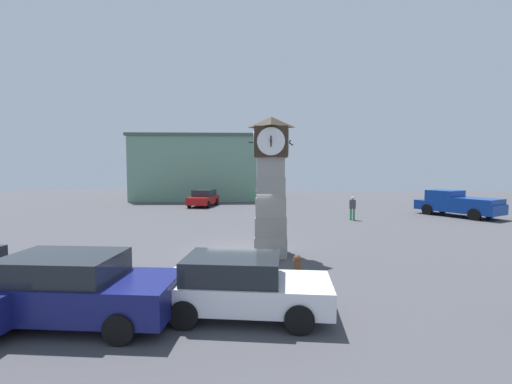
# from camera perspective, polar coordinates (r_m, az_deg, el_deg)

# --- Properties ---
(ground_plane) EXTENTS (79.41, 79.41, 0.00)m
(ground_plane) POSITION_cam_1_polar(r_m,az_deg,el_deg) (14.58, -2.37, -9.84)
(ground_plane) COLOR #424247
(clock_tower) EXTENTS (1.76, 1.59, 5.49)m
(clock_tower) POSITION_cam_1_polar(r_m,az_deg,el_deg) (13.57, 2.53, 1.15)
(clock_tower) COLOR gray
(clock_tower) RESTS_ON ground_plane
(bollard_near_tower) EXTENTS (0.24, 0.24, 1.11)m
(bollard_near_tower) POSITION_cam_1_polar(r_m,az_deg,el_deg) (9.76, 6.88, -13.45)
(bollard_near_tower) COLOR brown
(bollard_near_tower) RESTS_ON ground_plane
(bollard_mid_row) EXTENTS (0.32, 0.32, 1.01)m
(bollard_mid_row) POSITION_cam_1_polar(r_m,az_deg,el_deg) (10.64, 1.67, -12.24)
(bollard_mid_row) COLOR maroon
(bollard_mid_row) RESTS_ON ground_plane
(car_near_tower) EXTENTS (4.41, 2.01, 1.55)m
(car_near_tower) POSITION_cam_1_polar(r_m,az_deg,el_deg) (8.96, -27.96, -13.96)
(car_near_tower) COLOR navy
(car_near_tower) RESTS_ON ground_plane
(car_by_building) EXTENTS (4.05, 1.94, 1.42)m
(car_by_building) POSITION_cam_1_polar(r_m,az_deg,el_deg) (8.38, -2.41, -15.23)
(car_by_building) COLOR silver
(car_by_building) RESTS_ON ground_plane
(car_far_lot) EXTENTS (2.31, 4.24, 1.50)m
(car_far_lot) POSITION_cam_1_polar(r_m,az_deg,el_deg) (31.69, -8.73, -0.97)
(car_far_lot) COLOR #A51111
(car_far_lot) RESTS_ON ground_plane
(pickup_truck) EXTENTS (4.89, 5.76, 1.85)m
(pickup_truck) POSITION_cam_1_polar(r_m,az_deg,el_deg) (28.71, 30.54, -1.66)
(pickup_truck) COLOR navy
(pickup_truck) RESTS_ON ground_plane
(pedestrian_near_bench) EXTENTS (0.47, 0.40, 1.62)m
(pedestrian_near_bench) POSITION_cam_1_polar(r_m,az_deg,el_deg) (31.27, 0.14, -0.70)
(pedestrian_near_bench) COLOR gold
(pedestrian_near_bench) RESTS_ON ground_plane
(pedestrian_crossing_lot) EXTENTS (0.42, 0.28, 1.58)m
(pedestrian_crossing_lot) POSITION_cam_1_polar(r_m,az_deg,el_deg) (23.84, 15.79, -2.39)
(pedestrian_crossing_lot) COLOR #338C4C
(pedestrian_crossing_lot) RESTS_ON ground_plane
(warehouse_blue_far) EXTENTS (14.47, 11.13, 7.06)m
(warehouse_blue_far) POSITION_cam_1_polar(r_m,az_deg,el_deg) (40.21, -9.62, 4.02)
(warehouse_blue_far) COLOR gray
(warehouse_blue_far) RESTS_ON ground_plane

